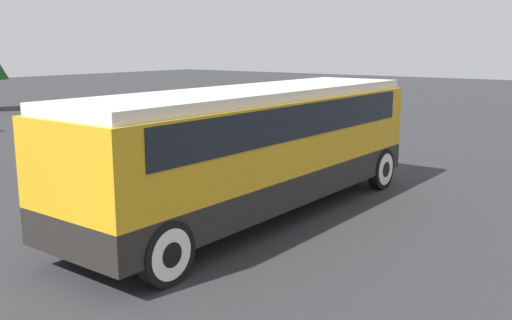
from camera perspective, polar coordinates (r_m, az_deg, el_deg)
ground_plane at (r=13.32m, az=-0.00°, el=-5.62°), size 120.00×120.00×0.00m
tour_bus at (r=12.99m, az=0.26°, el=2.07°), size 10.16×2.67×2.96m
parked_car_near at (r=18.22m, az=-6.73°, el=1.35°), size 4.07×1.79×1.51m
parked_car_mid at (r=21.48m, az=-11.34°, el=2.70°), size 4.05×1.95×1.49m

